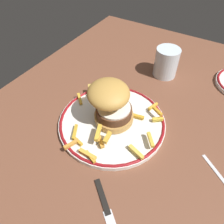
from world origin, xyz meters
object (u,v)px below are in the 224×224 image
dinner_plate (112,121)px  knife (108,213)px  burger (111,103)px  water_glass (166,64)px

dinner_plate → knife: size_ratio=1.96×
dinner_plate → burger: (0.48, 0.57, 6.40)cm
dinner_plate → knife: dinner_plate is taller
dinner_plate → burger: size_ratio=1.89×
water_glass → knife: (-49.56, -7.72, -4.12)cm
water_glass → burger: bearing=171.2°
water_glass → dinner_plate: bearing=172.5°
burger → knife: burger is taller
knife → water_glass: bearing=8.9°
burger → knife: bearing=-150.3°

